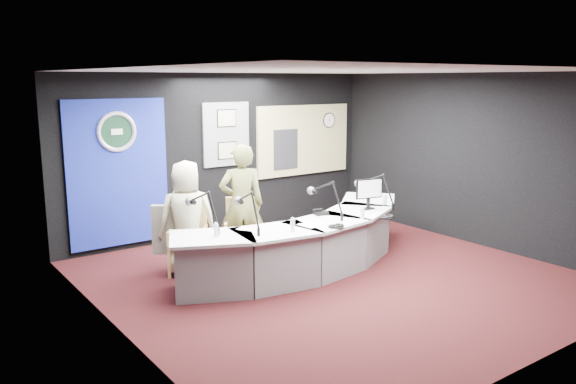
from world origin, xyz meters
TOP-DOWN VIEW (x-y plane):
  - ground at (0.00, 0.00)m, footprint 6.00×6.00m
  - ceiling at (0.00, 0.00)m, footprint 6.00×6.00m
  - wall_back at (0.00, 3.00)m, footprint 6.00×0.02m
  - wall_front at (0.00, -3.00)m, footprint 6.00×0.02m
  - wall_left at (-3.00, 0.00)m, footprint 0.02×6.00m
  - wall_right at (3.00, 0.00)m, footprint 0.02×6.00m
  - broadcast_desk at (-0.05, 0.55)m, footprint 4.50×1.90m
  - backdrop_panel at (-1.90, 2.97)m, footprint 1.60×0.05m
  - agency_seal at (-1.90, 2.93)m, footprint 0.63×0.07m
  - seal_center at (-1.90, 2.94)m, footprint 0.48×0.01m
  - pinboard at (0.05, 2.97)m, footprint 0.90×0.04m
  - framed_photo_upper at (0.05, 2.94)m, footprint 0.34×0.02m
  - framed_photo_lower at (0.05, 2.94)m, footprint 0.34×0.02m
  - booth_window_frame at (1.75, 2.97)m, footprint 2.12×0.06m
  - booth_glow at (1.75, 2.96)m, footprint 2.00×0.02m
  - equipment_rack at (1.30, 2.94)m, footprint 0.55×0.02m
  - wall_clock at (2.35, 2.94)m, footprint 0.28×0.01m
  - armchair_left at (-1.54, 1.33)m, footprint 0.71×0.71m
  - armchair_right at (-0.68, 1.29)m, footprint 0.70×0.70m
  - draped_jacket at (-1.71, 1.53)m, footprint 0.46×0.38m
  - person_man at (-1.54, 1.33)m, footprint 0.92×0.77m
  - person_woman at (-0.68, 1.29)m, footprint 0.77×0.65m
  - computer_monitor at (1.04, 0.43)m, footprint 0.41×0.11m
  - desk_phone at (0.23, 0.57)m, footprint 0.22×0.19m
  - headphones_near at (0.85, -0.15)m, footprint 0.19×0.19m
  - headphones_far at (-0.07, -0.11)m, footprint 0.24×0.24m
  - paper_stack at (-1.06, 0.50)m, footprint 0.31×0.34m
  - notepad at (-0.30, 0.18)m, footprint 0.23×0.31m
  - boom_mic_a at (-1.57, 0.79)m, footprint 0.20×0.73m
  - boom_mic_b at (-1.10, 0.44)m, footprint 0.19×0.74m
  - boom_mic_c at (0.20, 0.42)m, footprint 0.19×0.74m
  - boom_mic_d at (1.20, 0.45)m, footprint 0.29×0.72m
  - water_bottles at (-0.07, 0.25)m, footprint 3.10×0.54m

SIDE VIEW (x-z plane):
  - ground at x=0.00m, z-range 0.00..0.00m
  - broadcast_desk at x=-0.05m, z-range 0.00..0.75m
  - armchair_right at x=-0.68m, z-range 0.00..0.90m
  - armchair_left at x=-1.54m, z-range 0.00..0.90m
  - draped_jacket at x=-1.71m, z-range 0.27..0.97m
  - paper_stack at x=-1.06m, z-range 0.75..0.75m
  - notepad at x=-0.30m, z-range 0.75..0.75m
  - headphones_near at x=0.85m, z-range 0.75..0.78m
  - headphones_far at x=-0.07m, z-range 0.75..0.79m
  - desk_phone at x=0.23m, z-range 0.75..0.80m
  - person_man at x=-1.54m, z-range 0.00..1.61m
  - water_bottles at x=-0.07m, z-range 0.75..0.93m
  - person_woman at x=-0.68m, z-range 0.00..1.78m
  - boom_mic_a at x=-1.57m, z-range 0.75..1.35m
  - boom_mic_b at x=-1.10m, z-range 0.75..1.35m
  - boom_mic_c at x=0.20m, z-range 0.75..1.35m
  - boom_mic_d at x=1.20m, z-range 0.75..1.35m
  - computer_monitor at x=1.04m, z-range 0.93..1.21m
  - backdrop_panel at x=-1.90m, z-range 0.10..2.40m
  - wall_back at x=0.00m, z-range 0.00..2.80m
  - wall_front at x=0.00m, z-range 0.00..2.80m
  - wall_left at x=-3.00m, z-range 0.00..2.80m
  - wall_right at x=3.00m, z-range 0.00..2.80m
  - equipment_rack at x=1.30m, z-range 1.03..1.78m
  - framed_photo_lower at x=0.05m, z-range 1.33..1.60m
  - booth_window_frame at x=1.75m, z-range 0.89..2.21m
  - booth_glow at x=1.75m, z-range 0.95..2.15m
  - pinboard at x=0.05m, z-range 1.20..2.30m
  - agency_seal at x=-1.90m, z-range 1.58..2.21m
  - seal_center at x=-1.90m, z-range 1.66..2.14m
  - wall_clock at x=2.35m, z-range 1.76..2.04m
  - framed_photo_upper at x=0.05m, z-range 1.89..2.17m
  - ceiling at x=0.00m, z-range 2.79..2.81m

